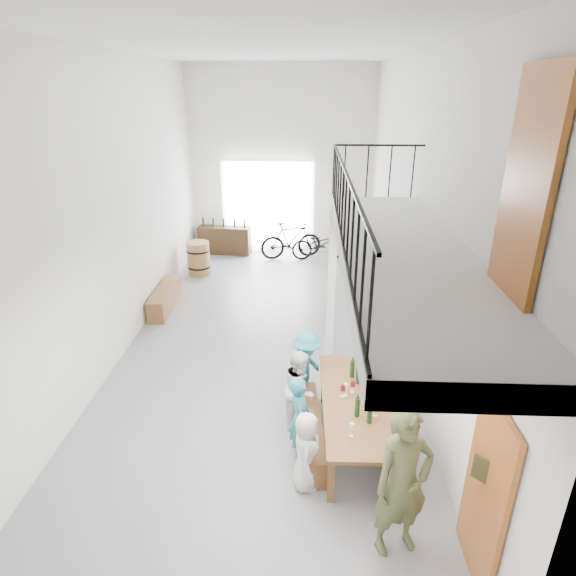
{
  "coord_description": "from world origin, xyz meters",
  "views": [
    {
      "loc": [
        0.86,
        -8.66,
        4.89
      ],
      "look_at": [
        0.5,
        -0.5,
        1.44
      ],
      "focal_mm": 30.0,
      "sensor_mm": 36.0,
      "label": 1
    }
  ],
  "objects_px": {
    "serving_counter": "(225,240)",
    "oak_barrel": "(199,258)",
    "bicycle_near": "(322,244)",
    "bench_inner": "(311,431)",
    "host_standing": "(403,483)",
    "tasting_table": "(357,405)",
    "side_bench": "(165,298)"
  },
  "relations": [
    {
      "from": "bicycle_near",
      "to": "serving_counter",
      "type": "bearing_deg",
      "value": 73.95
    },
    {
      "from": "side_bench",
      "to": "bicycle_near",
      "type": "relative_size",
      "value": 0.97
    },
    {
      "from": "oak_barrel",
      "to": "bench_inner",
      "type": "bearing_deg",
      "value": -65.33
    },
    {
      "from": "bicycle_near",
      "to": "host_standing",
      "type": "bearing_deg",
      "value": 175.56
    },
    {
      "from": "serving_counter",
      "to": "oak_barrel",
      "type": "bearing_deg",
      "value": -96.92
    },
    {
      "from": "oak_barrel",
      "to": "serving_counter",
      "type": "height_order",
      "value": "oak_barrel"
    },
    {
      "from": "side_bench",
      "to": "oak_barrel",
      "type": "xyz_separation_m",
      "value": [
        0.33,
        2.24,
        0.22
      ]
    },
    {
      "from": "side_bench",
      "to": "tasting_table",
      "type": "bearing_deg",
      "value": -48.05
    },
    {
      "from": "host_standing",
      "to": "bicycle_near",
      "type": "bearing_deg",
      "value": 74.05
    },
    {
      "from": "tasting_table",
      "to": "oak_barrel",
      "type": "height_order",
      "value": "oak_barrel"
    },
    {
      "from": "serving_counter",
      "to": "host_standing",
      "type": "bearing_deg",
      "value": -64.49
    },
    {
      "from": "oak_barrel",
      "to": "bicycle_near",
      "type": "distance_m",
      "value": 3.72
    },
    {
      "from": "bench_inner",
      "to": "host_standing",
      "type": "bearing_deg",
      "value": -64.93
    },
    {
      "from": "bench_inner",
      "to": "oak_barrel",
      "type": "xyz_separation_m",
      "value": [
        -3.11,
        6.78,
        0.25
      ]
    },
    {
      "from": "bench_inner",
      "to": "oak_barrel",
      "type": "distance_m",
      "value": 7.46
    },
    {
      "from": "serving_counter",
      "to": "tasting_table",
      "type": "bearing_deg",
      "value": -62.92
    },
    {
      "from": "bench_inner",
      "to": "serving_counter",
      "type": "height_order",
      "value": "serving_counter"
    },
    {
      "from": "tasting_table",
      "to": "host_standing",
      "type": "xyz_separation_m",
      "value": [
        0.32,
        -1.66,
        0.23
      ]
    },
    {
      "from": "tasting_table",
      "to": "bench_inner",
      "type": "bearing_deg",
      "value": 177.13
    },
    {
      "from": "oak_barrel",
      "to": "bicycle_near",
      "type": "bearing_deg",
      "value": 22.56
    },
    {
      "from": "oak_barrel",
      "to": "serving_counter",
      "type": "distance_m",
      "value": 1.89
    },
    {
      "from": "bench_inner",
      "to": "side_bench",
      "type": "xyz_separation_m",
      "value": [
        -3.44,
        4.53,
        0.03
      ]
    },
    {
      "from": "tasting_table",
      "to": "side_bench",
      "type": "distance_m",
      "value": 6.14
    },
    {
      "from": "side_bench",
      "to": "serving_counter",
      "type": "height_order",
      "value": "serving_counter"
    },
    {
      "from": "bench_inner",
      "to": "side_bench",
      "type": "height_order",
      "value": "side_bench"
    },
    {
      "from": "bench_inner",
      "to": "host_standing",
      "type": "xyz_separation_m",
      "value": [
        0.98,
        -1.69,
        0.72
      ]
    },
    {
      "from": "bench_inner",
      "to": "oak_barrel",
      "type": "bearing_deg",
      "value": 109.71
    },
    {
      "from": "serving_counter",
      "to": "bicycle_near",
      "type": "height_order",
      "value": "bicycle_near"
    },
    {
      "from": "host_standing",
      "to": "bicycle_near",
      "type": "relative_size",
      "value": 1.03
    },
    {
      "from": "serving_counter",
      "to": "host_standing",
      "type": "distance_m",
      "value": 10.95
    },
    {
      "from": "side_bench",
      "to": "bicycle_near",
      "type": "height_order",
      "value": "bicycle_near"
    },
    {
      "from": "tasting_table",
      "to": "bicycle_near",
      "type": "bearing_deg",
      "value": 91.35
    }
  ]
}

